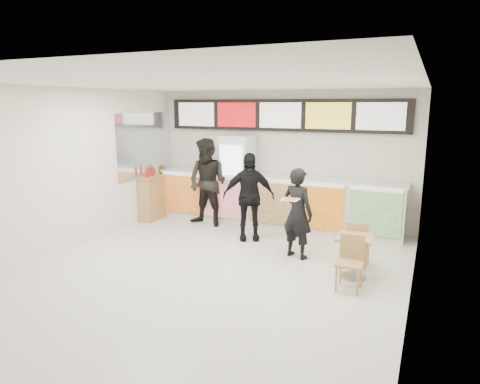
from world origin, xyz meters
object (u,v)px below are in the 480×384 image
Objects in this scene: cafe_table at (354,249)px; service_counter at (275,201)px; customer_main at (298,213)px; customer_left at (208,183)px; condiment_ledge at (155,197)px; customer_mid at (249,197)px; drinks_fridge at (237,179)px.

service_counter is at bearing 131.07° from cafe_table.
customer_main is 2.70m from customer_left.
cafe_table is at bearing -18.75° from condiment_ledge.
customer_left is at bearing -157.32° from service_counter.
customer_mid reaches higher than service_counter.
service_counter is 2.88m from condiment_ledge.
customer_mid reaches higher than condiment_ledge.
customer_main is at bearing -52.61° from customer_mid.
condiment_ledge is at bearing -162.45° from drinks_fridge.
customer_mid is at bearing 151.44° from cafe_table.
customer_left is 1.35m from customer_mid.
service_counter reaches higher than cafe_table.
customer_left is 1.51m from condiment_ledge.
cafe_table is (2.14, -2.26, -0.10)m from service_counter.
drinks_fridge reaches higher than customer_left.
service_counter is 2.84× the size of customer_left.
customer_left is 3.93m from cafe_table.
cafe_table is at bearing -18.58° from customer_left.
customer_mid is (1.23, -0.56, -0.10)m from customer_left.
service_counter is 1.19m from customer_mid.
customer_mid is at bearing -97.48° from service_counter.
drinks_fridge is 2.66m from customer_main.
drinks_fridge is at bearing 141.14° from cafe_table.
customer_left is at bearing 129.75° from customer_mid.
customer_mid is at bearing -9.16° from customer_main.
customer_left reaches higher than customer_main.
customer_main is (1.98, -1.76, -0.19)m from drinks_fridge.
customer_main is 1.31× the size of condiment_ledge.
condiment_ledge is at bearing 0.94° from customer_main.
drinks_fridge is at bearing -23.89° from customer_main.
drinks_fridge is 1.02× the size of customer_left.
customer_main is 0.83× the size of customer_left.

